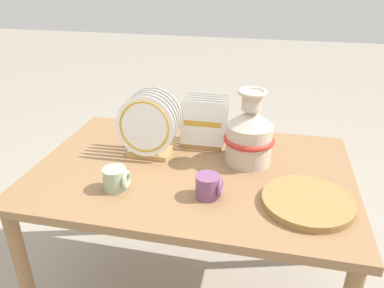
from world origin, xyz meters
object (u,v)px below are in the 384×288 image
object	(u,v)px
mug_sage_glaze	(116,179)
mug_plum_glaze	(209,186)
dish_rack_square_plates	(205,125)
ceramic_vase	(249,134)
wicker_charger_stack	(308,202)
dish_rack_round_plates	(149,127)

from	to	relation	value
mug_sage_glaze	mug_plum_glaze	size ratio (longest dim) A/B	1.00
dish_rack_square_plates	mug_sage_glaze	world-z (taller)	dish_rack_square_plates
ceramic_vase	dish_rack_square_plates	distance (m)	0.25
mug_sage_glaze	mug_plum_glaze	bearing A→B (deg)	4.20
wicker_charger_stack	mug_plum_glaze	xyz separation A→B (m)	(-0.35, -0.02, 0.03)
dish_rack_round_plates	dish_rack_square_plates	world-z (taller)	dish_rack_round_plates
mug_sage_glaze	dish_rack_square_plates	bearing A→B (deg)	61.35
dish_rack_square_plates	ceramic_vase	bearing A→B (deg)	-32.20
ceramic_vase	wicker_charger_stack	size ratio (longest dim) A/B	1.00
dish_rack_round_plates	mug_plum_glaze	bearing A→B (deg)	-41.15
dish_rack_round_plates	wicker_charger_stack	distance (m)	0.72
dish_rack_square_plates	mug_sage_glaze	distance (m)	0.52
wicker_charger_stack	dish_rack_round_plates	bearing A→B (deg)	159.10
ceramic_vase	dish_rack_square_plates	world-z (taller)	ceramic_vase
ceramic_vase	dish_rack_round_plates	bearing A→B (deg)	-177.18
ceramic_vase	dish_rack_square_plates	bearing A→B (deg)	147.80
wicker_charger_stack	ceramic_vase	bearing A→B (deg)	130.39
dish_rack_round_plates	mug_sage_glaze	world-z (taller)	dish_rack_round_plates
dish_rack_square_plates	wicker_charger_stack	distance (m)	0.61
dish_rack_round_plates	wicker_charger_stack	xyz separation A→B (m)	(0.66, -0.25, -0.12)
wicker_charger_stack	mug_plum_glaze	bearing A→B (deg)	-176.41
ceramic_vase	dish_rack_square_plates	xyz separation A→B (m)	(-0.21, 0.13, -0.04)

